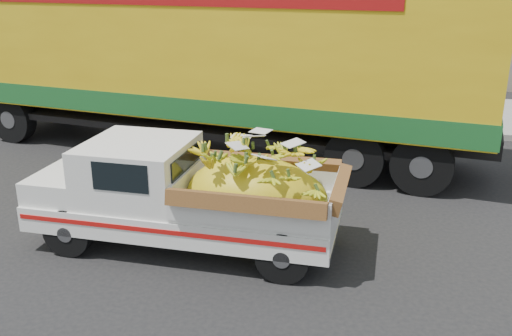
# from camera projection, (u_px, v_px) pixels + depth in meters

# --- Properties ---
(ground) EXTENTS (100.00, 100.00, 0.00)m
(ground) POSITION_uv_depth(u_px,v_px,m) (82.00, 235.00, 8.66)
(ground) COLOR black
(ground) RESTS_ON ground
(curb) EXTENTS (60.00, 0.25, 0.15)m
(curb) POSITION_uv_depth(u_px,v_px,m) (218.00, 119.00, 15.07)
(curb) COLOR gray
(curb) RESTS_ON ground
(sidewalk) EXTENTS (60.00, 4.00, 0.14)m
(sidewalk) POSITION_uv_depth(u_px,v_px,m) (239.00, 102.00, 17.00)
(sidewalk) COLOR gray
(sidewalk) RESTS_ON ground
(building_left) EXTENTS (18.00, 6.00, 5.00)m
(building_left) POSITION_uv_depth(u_px,v_px,m) (88.00, 3.00, 23.39)
(building_left) COLOR gray
(building_left) RESTS_ON ground
(pickup_truck) EXTENTS (4.36, 1.62, 1.53)m
(pickup_truck) POSITION_uv_depth(u_px,v_px,m) (207.00, 195.00, 8.00)
(pickup_truck) COLOR black
(pickup_truck) RESTS_ON ground
(semi_trailer) EXTENTS (12.05, 4.04, 3.80)m
(semi_trailer) POSITION_uv_depth(u_px,v_px,m) (206.00, 54.00, 12.02)
(semi_trailer) COLOR black
(semi_trailer) RESTS_ON ground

